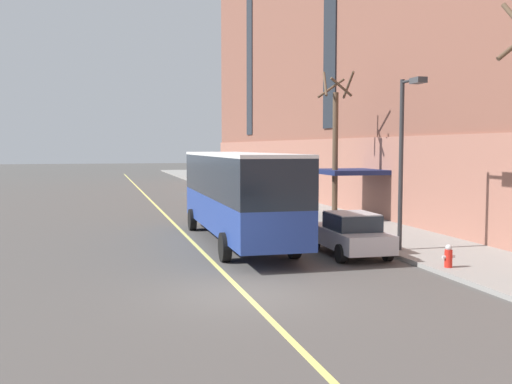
{
  "coord_description": "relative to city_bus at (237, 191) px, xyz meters",
  "views": [
    {
      "loc": [
        -3.69,
        -15.18,
        3.88
      ],
      "look_at": [
        3.41,
        11.58,
        1.8
      ],
      "focal_mm": 42.0,
      "sensor_mm": 36.0,
      "label": 1
    }
  ],
  "objects": [
    {
      "name": "fire_hydrant",
      "position": [
        5.09,
        -7.11,
        -1.62
      ],
      "size": [
        0.42,
        0.24,
        0.72
      ],
      "color": "red",
      "rests_on": "sidewalk"
    },
    {
      "name": "parked_car_silver_3",
      "position": [
        3.3,
        -3.67,
        -1.33
      ],
      "size": [
        2.01,
        4.3,
        1.56
      ],
      "color": "#B7B7BC",
      "rests_on": "ground"
    },
    {
      "name": "parked_car_green_2",
      "position": [
        3.48,
        12.71,
        -1.33
      ],
      "size": [
        2.03,
        4.67,
        1.56
      ],
      "color": "#23603D",
      "rests_on": "ground"
    },
    {
      "name": "street_tree_far_uptown",
      "position": [
        6.3,
        5.08,
        1.88
      ],
      "size": [
        1.51,
        1.54,
        7.59
      ],
      "color": "brown",
      "rests_on": "sidewalk"
    },
    {
      "name": "parked_car_silver_1",
      "position": [
        3.24,
        25.47,
        -1.33
      ],
      "size": [
        1.98,
        4.45,
        1.56
      ],
      "color": "#B7B7BC",
      "rests_on": "ground"
    },
    {
      "name": "sidewalk",
      "position": [
        6.78,
        -5.16,
        -2.04
      ],
      "size": [
        4.38,
        160.0,
        0.15
      ],
      "primitive_type": "cube",
      "color": "gray",
      "rests_on": "ground"
    },
    {
      "name": "lane_centerline",
      "position": [
        -1.7,
        -5.16,
        -2.11
      ],
      "size": [
        0.16,
        140.0,
        0.01
      ],
      "primitive_type": "cube",
      "color": "#E0D66B",
      "rests_on": "ground"
    },
    {
      "name": "street_lamp",
      "position": [
        5.19,
        -4.07,
        1.86
      ],
      "size": [
        0.36,
        1.48,
        6.14
      ],
      "color": "#2D2D30",
      "rests_on": "sidewalk"
    },
    {
      "name": "city_bus",
      "position": [
        0.0,
        0.0,
        0.0
      ],
      "size": [
        2.88,
        12.34,
        3.65
      ],
      "color": "navy",
      "rests_on": "ground"
    },
    {
      "name": "ground_plane",
      "position": [
        -1.71,
        -8.16,
        -2.12
      ],
      "size": [
        260.0,
        260.0,
        0.0
      ],
      "primitive_type": "plane",
      "color": "#4C4947"
    }
  ]
}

